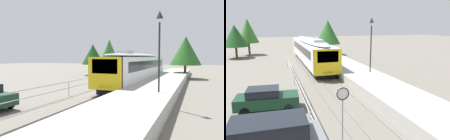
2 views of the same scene
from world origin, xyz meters
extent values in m
plane|color=#6B665B|center=(-3.00, 22.00, 0.00)|extent=(160.00, 160.00, 0.00)
cube|color=#6B665B|center=(0.00, 22.00, 0.03)|extent=(3.20, 60.00, 0.06)
cube|color=slate|center=(-0.72, 22.00, 0.10)|extent=(0.08, 60.00, 0.08)
cube|color=slate|center=(0.72, 22.00, 0.10)|extent=(0.08, 60.00, 0.08)
cube|color=silver|center=(0.00, 30.97, 1.96)|extent=(2.80, 20.15, 2.55)
cube|color=yellow|center=(0.00, 21.00, 1.96)|extent=(2.80, 0.24, 2.55)
cube|color=black|center=(0.00, 20.92, 2.53)|extent=(2.13, 0.08, 1.12)
cube|color=black|center=(0.00, 30.97, 2.37)|extent=(2.82, 16.92, 0.92)
ellipsoid|color=#B2B5BA|center=(0.00, 30.97, 3.42)|extent=(2.69, 19.34, 0.44)
cube|color=#B2B5BA|center=(0.00, 25.94, 3.70)|extent=(1.10, 2.20, 0.36)
cube|color=#EAE5C6|center=(0.00, 20.93, 0.97)|extent=(1.00, 0.10, 0.20)
cube|color=black|center=(0.00, 23.30, 0.42)|extent=(2.24, 3.20, 0.55)
cube|color=black|center=(0.00, 38.65, 0.42)|extent=(2.24, 3.20, 0.55)
cube|color=#A8A59E|center=(3.25, 22.00, 0.45)|extent=(3.90, 60.00, 0.90)
cylinder|color=#232328|center=(4.23, 20.28, 3.20)|extent=(0.12, 0.12, 4.60)
pyramid|color=#232328|center=(4.23, 20.28, 6.00)|extent=(0.34, 0.34, 0.50)
sphere|color=silver|center=(4.23, 20.28, 5.68)|extent=(0.24, 0.24, 0.24)
cylinder|color=#9EA0A5|center=(-2.14, 9.88, 1.10)|extent=(0.07, 0.07, 2.20)
cylinder|color=white|center=(-2.14, 9.86, 2.50)|extent=(0.60, 0.03, 0.60)
torus|color=black|center=(-2.14, 9.85, 2.50)|extent=(0.61, 0.05, 0.61)
cube|color=#9EA0A5|center=(-3.30, 12.00, 1.20)|extent=(0.05, 36.00, 0.05)
cube|color=#9EA0A5|center=(-3.30, 12.00, 0.69)|extent=(0.05, 36.00, 0.05)
cylinder|color=#9EA0A5|center=(-3.30, 12.00, 0.62)|extent=(0.06, 0.06, 1.25)
cylinder|color=#9EA0A5|center=(-3.30, 21.00, 0.62)|extent=(0.06, 0.06, 1.25)
cylinder|color=#9EA0A5|center=(-3.30, 30.00, 0.62)|extent=(0.06, 0.06, 1.25)
cube|color=black|center=(-5.40, 9.03, 1.70)|extent=(2.92, 1.70, 0.68)
cube|color=#143823|center=(-5.60, 15.21, 0.67)|extent=(4.09, 1.98, 0.72)
cube|color=black|center=(-5.85, 15.22, 1.28)|extent=(2.08, 1.66, 0.50)
cylinder|color=black|center=(-4.24, 15.91, 0.31)|extent=(0.63, 0.23, 0.62)
cylinder|color=black|center=(-4.32, 14.36, 0.31)|extent=(0.63, 0.23, 0.62)
cylinder|color=black|center=(-6.88, 16.06, 0.31)|extent=(0.63, 0.23, 0.62)
cylinder|color=black|center=(-6.96, 14.50, 0.31)|extent=(0.63, 0.23, 0.62)
cylinder|color=brown|center=(-10.96, 40.30, 0.97)|extent=(0.36, 0.36, 1.94)
cone|color=#1E4C1E|center=(-10.96, 40.30, 3.74)|extent=(4.12, 4.12, 3.61)
cylinder|color=brown|center=(4.86, 39.94, 1.02)|extent=(0.36, 0.36, 2.04)
cone|color=#286023|center=(4.86, 39.94, 4.21)|extent=(4.61, 4.61, 4.35)
cylinder|color=brown|center=(-9.27, 43.92, 1.13)|extent=(0.36, 0.36, 2.26)
cone|color=#38702D|center=(-9.27, 43.92, 4.47)|extent=(3.72, 3.72, 4.41)
camera|label=1|loc=(6.58, 6.19, 3.22)|focal=33.91mm
camera|label=2|loc=(-5.07, 1.04, 5.60)|focal=34.25mm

